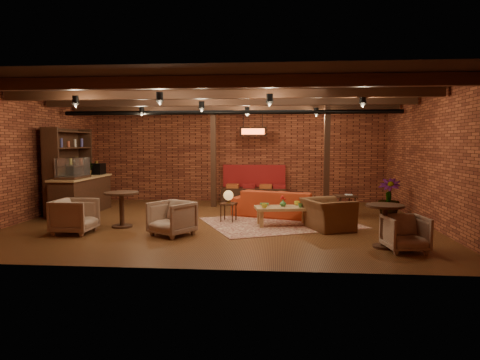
# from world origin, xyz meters

# --- Properties ---
(floor) EXTENTS (10.00, 10.00, 0.00)m
(floor) POSITION_xyz_m (0.00, 0.00, 0.00)
(floor) COLOR #3A1B0E
(floor) RESTS_ON ground
(ceiling) EXTENTS (10.00, 8.00, 0.02)m
(ceiling) POSITION_xyz_m (0.00, 0.00, 3.20)
(ceiling) COLOR black
(ceiling) RESTS_ON wall_back
(wall_back) EXTENTS (10.00, 0.02, 3.20)m
(wall_back) POSITION_xyz_m (0.00, 4.00, 1.60)
(wall_back) COLOR #5F271B
(wall_back) RESTS_ON ground
(wall_front) EXTENTS (10.00, 0.02, 3.20)m
(wall_front) POSITION_xyz_m (0.00, -4.00, 1.60)
(wall_front) COLOR #5F271B
(wall_front) RESTS_ON ground
(wall_left) EXTENTS (0.02, 8.00, 3.20)m
(wall_left) POSITION_xyz_m (-5.00, 0.00, 1.60)
(wall_left) COLOR #5F271B
(wall_left) RESTS_ON ground
(wall_right) EXTENTS (0.02, 8.00, 3.20)m
(wall_right) POSITION_xyz_m (5.00, 0.00, 1.60)
(wall_right) COLOR #5F271B
(wall_right) RESTS_ON ground
(ceiling_beams) EXTENTS (9.80, 6.40, 0.22)m
(ceiling_beams) POSITION_xyz_m (0.00, 0.00, 3.08)
(ceiling_beams) COLOR black
(ceiling_beams) RESTS_ON ceiling
(ceiling_pipe) EXTENTS (9.60, 0.12, 0.12)m
(ceiling_pipe) POSITION_xyz_m (0.00, 1.60, 2.85)
(ceiling_pipe) COLOR black
(ceiling_pipe) RESTS_ON ceiling
(post_left) EXTENTS (0.16, 0.16, 3.20)m
(post_left) POSITION_xyz_m (-0.60, 2.60, 1.60)
(post_left) COLOR black
(post_left) RESTS_ON ground
(post_right) EXTENTS (0.16, 0.16, 3.20)m
(post_right) POSITION_xyz_m (2.80, 2.00, 1.60)
(post_right) COLOR black
(post_right) RESTS_ON ground
(service_counter) EXTENTS (0.80, 2.50, 1.60)m
(service_counter) POSITION_xyz_m (-4.10, 1.00, 0.80)
(service_counter) COLOR black
(service_counter) RESTS_ON ground
(plant_counter) EXTENTS (0.35, 0.39, 0.30)m
(plant_counter) POSITION_xyz_m (-4.00, 1.20, 1.22)
(plant_counter) COLOR #337F33
(plant_counter) RESTS_ON service_counter
(shelving_hutch) EXTENTS (0.52, 2.00, 2.40)m
(shelving_hutch) POSITION_xyz_m (-4.50, 1.10, 1.20)
(shelving_hutch) COLOR black
(shelving_hutch) RESTS_ON ground
(banquette) EXTENTS (2.10, 0.70, 1.00)m
(banquette) POSITION_xyz_m (0.60, 3.55, 0.50)
(banquette) COLOR maroon
(banquette) RESTS_ON ground
(service_sign) EXTENTS (0.86, 0.06, 0.30)m
(service_sign) POSITION_xyz_m (0.60, 3.10, 2.35)
(service_sign) COLOR #FF4E19
(service_sign) RESTS_ON ceiling
(ceiling_spotlights) EXTENTS (6.40, 4.40, 0.28)m
(ceiling_spotlights) POSITION_xyz_m (0.00, 0.00, 2.86)
(ceiling_spotlights) COLOR black
(ceiling_spotlights) RESTS_ON ceiling
(rug) EXTENTS (4.28, 3.87, 0.01)m
(rug) POSITION_xyz_m (1.46, 0.02, 0.01)
(rug) COLOR maroon
(rug) RESTS_ON floor
(sofa) EXTENTS (2.67, 1.72, 0.73)m
(sofa) POSITION_xyz_m (1.45, 0.94, 0.36)
(sofa) COLOR #A53217
(sofa) RESTS_ON floor
(coffee_table) EXTENTS (1.44, 0.89, 0.71)m
(coffee_table) POSITION_xyz_m (1.51, -0.30, 0.41)
(coffee_table) COLOR #966D46
(coffee_table) RESTS_ON floor
(side_table_lamp) EXTENTS (0.45, 0.45, 0.80)m
(side_table_lamp) POSITION_xyz_m (0.14, 0.15, 0.61)
(side_table_lamp) COLOR black
(side_table_lamp) RESTS_ON floor
(round_table_left) EXTENTS (0.80, 0.80, 0.84)m
(round_table_left) POSITION_xyz_m (-2.29, -0.81, 0.57)
(round_table_left) COLOR black
(round_table_left) RESTS_ON floor
(armchair_a) EXTENTS (0.78, 0.83, 0.84)m
(armchair_a) POSITION_xyz_m (-3.08, -1.56, 0.42)
(armchair_a) COLOR #C7B29A
(armchair_a) RESTS_ON floor
(armchair_b) EXTENTS (1.07, 1.05, 0.82)m
(armchair_b) POSITION_xyz_m (-0.89, -1.58, 0.41)
(armchair_b) COLOR #C7B29A
(armchair_b) RESTS_ON floor
(armchair_right) EXTENTS (1.07, 1.28, 0.95)m
(armchair_right) POSITION_xyz_m (2.53, -0.70, 0.48)
(armchair_right) COLOR brown
(armchair_right) RESTS_ON floor
(side_table_book) EXTENTS (0.61, 0.61, 0.60)m
(side_table_book) POSITION_xyz_m (3.22, 1.20, 0.53)
(side_table_book) COLOR black
(side_table_book) RESTS_ON floor
(round_table_right) EXTENTS (0.71, 0.71, 0.83)m
(round_table_right) POSITION_xyz_m (3.41, -2.32, 0.55)
(round_table_right) COLOR black
(round_table_right) RESTS_ON floor
(armchair_far) EXTENTS (0.79, 0.75, 0.73)m
(armchair_far) POSITION_xyz_m (3.73, -2.55, 0.37)
(armchair_far) COLOR #C7B29A
(armchair_far) RESTS_ON floor
(plant_tall) EXTENTS (2.26, 2.26, 3.09)m
(plant_tall) POSITION_xyz_m (4.40, 1.28, 1.54)
(plant_tall) COLOR #4C7F4C
(plant_tall) RESTS_ON floor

